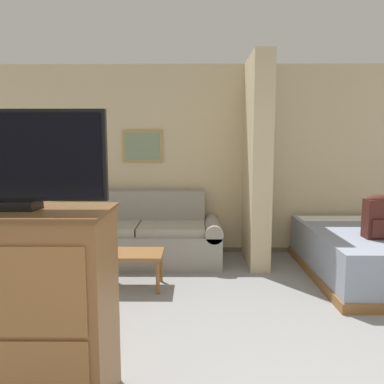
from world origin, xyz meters
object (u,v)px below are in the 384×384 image
object	(u,v)px
coffee_table	(135,257)
backpack	(378,216)
couch	(140,237)
bed	(376,253)
table_lamp	(48,202)
tv_dresser	(22,312)
tv	(13,159)

from	to	relation	value
coffee_table	backpack	world-z (taller)	backpack
couch	coffee_table	distance (m)	0.95
couch	bed	bearing A→B (deg)	-11.93
coffee_table	table_lamp	bearing A→B (deg)	143.00
tv_dresser	backpack	distance (m)	3.44
table_lamp	bed	distance (m)	4.09
table_lamp	tv	distance (m)	3.05
tv_dresser	coffee_table	bearing A→B (deg)	79.80
tv	backpack	size ratio (longest dim) A/B	2.19
tv_dresser	bed	bearing A→B (deg)	35.72
couch	coffee_table	bearing A→B (deg)	-84.95
table_lamp	backpack	xyz separation A→B (m)	(3.84, -0.97, 0.01)
bed	backpack	world-z (taller)	backpack
couch	tv_dresser	distance (m)	2.82
tv_dresser	backpack	bearing A→B (deg)	32.71
coffee_table	table_lamp	distance (m)	1.67
tv	backpack	xyz separation A→B (m)	(2.89, 1.85, -0.66)
coffee_table	backpack	xyz separation A→B (m)	(2.55, 0.00, 0.45)
tv_dresser	backpack	xyz separation A→B (m)	(2.89, 1.85, 0.20)
backpack	couch	bearing A→B (deg)	160.34
couch	tv_dresser	size ratio (longest dim) A/B	1.82
couch	table_lamp	bearing A→B (deg)	178.85
tv_dresser	bed	xyz separation A→B (m)	(3.06, 2.20, -0.31)
table_lamp	tv_dresser	bearing A→B (deg)	-71.31
couch	bed	world-z (taller)	couch
table_lamp	tv	size ratio (longest dim) A/B	0.38
table_lamp	bed	xyz separation A→B (m)	(4.02, -0.62, -0.49)
coffee_table	table_lamp	world-z (taller)	table_lamp
table_lamp	tv	bearing A→B (deg)	-71.30
tv	tv_dresser	bearing A→B (deg)	-90.00
couch	bed	distance (m)	2.88
couch	table_lamp	world-z (taller)	table_lamp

